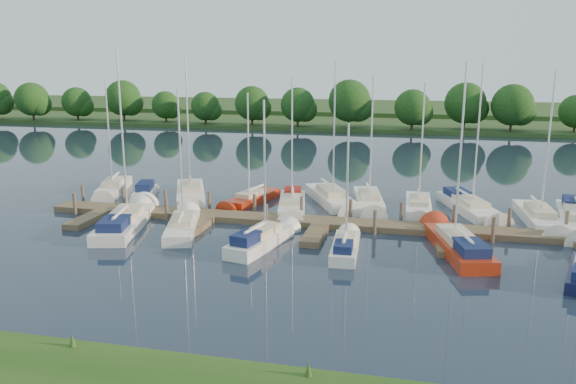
% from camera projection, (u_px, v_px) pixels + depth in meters
% --- Properties ---
extents(ground, '(260.00, 260.00, 0.00)m').
position_uv_depth(ground, '(298.00, 266.00, 30.53)').
color(ground, '#192432').
rests_on(ground, ground).
extents(dock, '(40.00, 6.00, 0.40)m').
position_uv_depth(dock, '(321.00, 225.00, 37.42)').
color(dock, '#4B3C2A').
rests_on(dock, ground).
extents(mooring_pilings, '(38.24, 2.84, 2.00)m').
position_uv_depth(mooring_pilings, '(324.00, 215.00, 38.40)').
color(mooring_pilings, '#473D33').
rests_on(mooring_pilings, ground).
extents(far_shore, '(180.00, 30.00, 0.60)m').
position_uv_depth(far_shore, '(384.00, 122.00, 101.67)').
color(far_shore, '#264119').
rests_on(far_shore, ground).
extents(distant_hill, '(220.00, 40.00, 1.40)m').
position_uv_depth(distant_hill, '(391.00, 109.00, 125.31)').
color(distant_hill, '#335223').
rests_on(distant_hill, ground).
extents(treeline, '(144.32, 9.59, 8.12)m').
position_uv_depth(treeline, '(409.00, 107.00, 87.70)').
color(treeline, '#38281C').
rests_on(treeline, ground).
extents(sailboat_n_0, '(3.83, 7.83, 10.03)m').
position_uv_depth(sailboat_n_0, '(113.00, 189.00, 47.77)').
color(sailboat_n_0, white).
rests_on(sailboat_n_0, ground).
extents(motorboat, '(2.43, 4.99, 1.48)m').
position_uv_depth(motorboat, '(145.00, 193.00, 46.18)').
color(motorboat, white).
rests_on(motorboat, ground).
extents(sailboat_n_2, '(5.04, 8.92, 11.55)m').
position_uv_depth(sailboat_n_2, '(191.00, 195.00, 45.60)').
color(sailboat_n_2, white).
rests_on(sailboat_n_2, ground).
extents(sailboat_n_3, '(3.15, 7.01, 8.94)m').
position_uv_depth(sailboat_n_3, '(251.00, 200.00, 43.98)').
color(sailboat_n_3, '#A4270F').
rests_on(sailboat_n_3, ground).
extents(sailboat_n_4, '(3.19, 8.11, 10.19)m').
position_uv_depth(sailboat_n_4, '(292.00, 206.00, 42.11)').
color(sailboat_n_4, white).
rests_on(sailboat_n_4, ground).
extents(sailboat_n_5, '(5.33, 8.59, 11.37)m').
position_uv_depth(sailboat_n_5, '(332.00, 200.00, 43.99)').
color(sailboat_n_5, white).
rests_on(sailboat_n_5, ground).
extents(sailboat_n_6, '(3.07, 8.23, 10.36)m').
position_uv_depth(sailboat_n_6, '(369.00, 202.00, 43.32)').
color(sailboat_n_6, white).
rests_on(sailboat_n_6, ground).
extents(sailboat_n_7, '(1.93, 7.69, 9.78)m').
position_uv_depth(sailboat_n_7, '(418.00, 207.00, 41.77)').
color(sailboat_n_7, white).
rests_on(sailboat_n_7, ground).
extents(sailboat_n_8, '(4.43, 8.86, 11.18)m').
position_uv_depth(sailboat_n_8, '(470.00, 208.00, 41.46)').
color(sailboat_n_8, white).
rests_on(sailboat_n_8, ground).
extents(sailboat_n_9, '(2.35, 8.39, 10.71)m').
position_uv_depth(sailboat_n_9, '(539.00, 220.00, 38.50)').
color(sailboat_n_9, white).
rests_on(sailboat_n_9, ground).
extents(sailboat_s_0, '(4.06, 9.60, 12.06)m').
position_uv_depth(sailboat_s_0, '(126.00, 222.00, 37.62)').
color(sailboat_s_0, white).
rests_on(sailboat_s_0, ground).
extents(sailboat_s_1, '(3.53, 7.45, 9.58)m').
position_uv_depth(sailboat_s_1, '(183.00, 227.00, 36.74)').
color(sailboat_s_1, white).
rests_on(sailboat_s_1, ground).
extents(sailboat_s_2, '(2.98, 7.00, 9.16)m').
position_uv_depth(sailboat_s_2, '(262.00, 241.00, 33.62)').
color(sailboat_s_2, white).
rests_on(sailboat_s_2, ground).
extents(sailboat_s_3, '(1.69, 6.03, 7.85)m').
position_uv_depth(sailboat_s_3, '(345.00, 247.00, 32.60)').
color(sailboat_s_3, white).
rests_on(sailboat_s_3, ground).
extents(sailboat_s_4, '(3.85, 8.89, 11.26)m').
position_uv_depth(sailboat_s_4, '(457.00, 246.00, 32.84)').
color(sailboat_s_4, '#A4270F').
rests_on(sailboat_s_4, ground).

